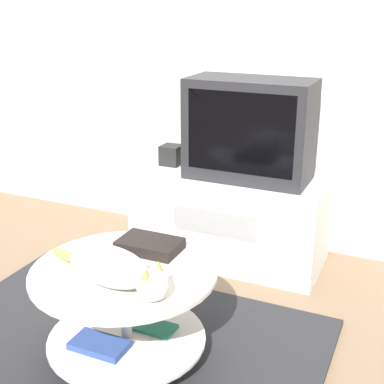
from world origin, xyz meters
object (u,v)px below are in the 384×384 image
object	(u,v)px
speaker	(171,155)
dvd_box	(150,245)
tv	(250,130)
cat	(114,268)

from	to	relation	value
speaker	dvd_box	distance (m)	1.01
tv	cat	xyz separation A→B (m)	(-0.12, -1.19, -0.28)
cat	speaker	bearing A→B (deg)	120.45
speaker	cat	size ratio (longest dim) A/B	0.20
tv	dvd_box	bearing A→B (deg)	-98.35
speaker	cat	world-z (taller)	speaker
cat	tv	bearing A→B (deg)	97.92
speaker	cat	distance (m)	1.29
dvd_box	cat	world-z (taller)	cat
tv	speaker	xyz separation A→B (m)	(-0.49, 0.05, -0.21)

